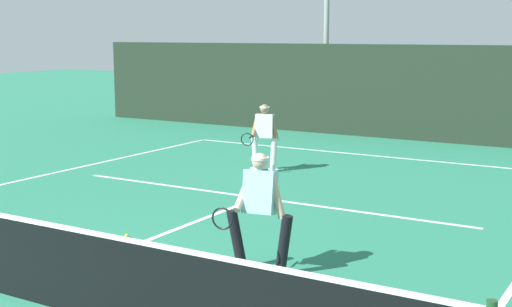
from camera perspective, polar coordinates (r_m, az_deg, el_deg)
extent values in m
plane|color=#28795A|center=(9.35, -19.44, -10.68)|extent=(80.00, 80.00, 0.00)
cube|color=white|center=(18.80, 9.03, -0.13)|extent=(10.56, 0.10, 0.01)
cube|color=white|center=(13.78, 0.14, -3.58)|extent=(8.61, 0.10, 0.01)
cube|color=white|center=(11.53, -7.09, -6.32)|extent=(0.10, 6.40, 0.01)
cube|color=black|center=(9.20, -19.61, -7.83)|extent=(11.39, 0.02, 0.97)
cube|color=white|center=(9.06, -19.79, -4.74)|extent=(11.39, 0.03, 0.05)
cylinder|color=black|center=(9.40, 2.25, -7.40)|extent=(0.27, 0.18, 0.83)
cylinder|color=black|center=(9.63, -1.55, -6.97)|extent=(0.32, 0.19, 0.83)
ellipsoid|color=white|center=(9.51, 2.23, -9.48)|extent=(0.27, 0.15, 0.09)
ellipsoid|color=white|center=(9.74, -1.54, -9.01)|extent=(0.27, 0.15, 0.09)
cube|color=#9EDBEA|center=(9.33, 0.33, -3.11)|extent=(0.47, 0.38, 0.60)
cylinder|color=beige|center=(9.26, 1.68, -3.39)|extent=(0.26, 0.14, 0.63)
cylinder|color=beige|center=(9.42, -1.00, -3.15)|extent=(0.19, 0.57, 0.45)
sphere|color=beige|center=(9.25, 0.33, -0.63)|extent=(0.22, 0.22, 0.22)
cylinder|color=white|center=(9.24, 0.33, -0.40)|extent=(0.27, 0.27, 0.04)
cylinder|color=black|center=(9.27, -1.87, -4.76)|extent=(0.07, 0.26, 0.03)
torus|color=black|center=(8.97, -2.73, -5.26)|extent=(0.29, 0.07, 0.29)
cylinder|color=silver|center=(16.34, 1.43, -0.10)|extent=(0.21, 0.19, 0.79)
cylinder|color=silver|center=(16.43, -0.05, -0.04)|extent=(0.23, 0.19, 0.79)
ellipsoid|color=white|center=(16.40, 1.43, -1.29)|extent=(0.28, 0.19, 0.09)
ellipsoid|color=white|center=(16.49, -0.05, -1.23)|extent=(0.28, 0.19, 0.09)
cube|color=silver|center=(16.28, 0.69, 2.24)|extent=(0.46, 0.36, 0.56)
cylinder|color=#9E704C|center=(16.24, 1.47, 2.13)|extent=(0.24, 0.16, 0.61)
cylinder|color=#9E704C|center=(16.33, -0.08, 2.17)|extent=(0.25, 0.53, 0.45)
sphere|color=#9E704C|center=(16.24, 0.70, 3.62)|extent=(0.21, 0.21, 0.21)
cylinder|color=white|center=(16.23, 0.70, 3.75)|extent=(0.29, 0.29, 0.04)
cylinder|color=black|center=(16.13, -0.44, 1.33)|extent=(0.11, 0.26, 0.03)
torus|color=black|center=(15.80, -0.72, 1.15)|extent=(0.29, 0.12, 0.29)
sphere|color=#D1E033|center=(11.32, -10.40, -6.55)|extent=(0.07, 0.07, 0.07)
cube|color=#202E21|center=(21.59, 12.31, 4.82)|extent=(23.19, 0.12, 2.84)
cylinder|color=#9EA39E|center=(24.23, 5.72, 10.81)|extent=(0.18, 0.18, 7.33)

